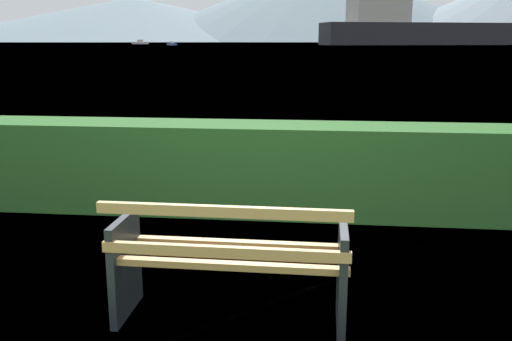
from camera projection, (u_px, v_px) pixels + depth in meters
name	position (u px, v px, depth m)	size (l,w,h in m)	color
ground_plane	(232.00, 318.00, 3.76)	(1400.00, 1400.00, 0.00)	#4C6B33
water_surface	(320.00, 43.00, 303.07)	(620.00, 620.00, 0.00)	#7A99A8
park_bench	(230.00, 262.00, 3.61)	(1.51, 0.59, 0.87)	tan
hedge_row	(266.00, 168.00, 5.99)	(12.85, 0.71, 0.94)	#285B23
cargo_ship_large	(446.00, 26.00, 197.43)	(104.40, 43.72, 23.11)	#232328
sailboat_mid	(172.00, 44.00, 182.00)	(3.91, 4.03, 1.21)	#335693
tender_far	(140.00, 43.00, 236.69)	(7.13, 4.88, 1.79)	silver
distant_hills	(326.00, 6.00, 557.39)	(774.27, 447.18, 78.06)	slate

